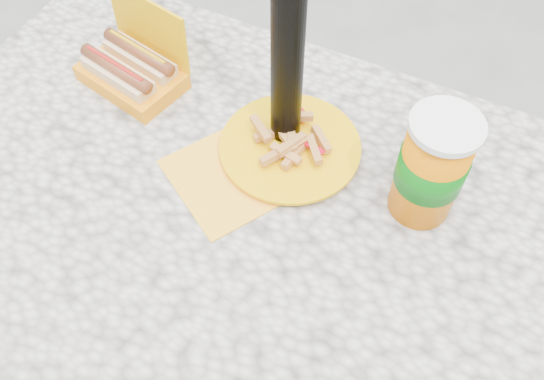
% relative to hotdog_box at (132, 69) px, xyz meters
% --- Properties ---
extents(ground, '(60.00, 60.00, 0.00)m').
position_rel_hotdog_box_xyz_m(ground, '(0.31, -0.16, -0.78)').
color(ground, slate).
extents(picnic_table, '(1.20, 0.80, 0.75)m').
position_rel_hotdog_box_xyz_m(picnic_table, '(0.31, -0.16, -0.14)').
color(picnic_table, beige).
rests_on(picnic_table, ground).
extents(hotdog_box, '(0.20, 0.16, 0.15)m').
position_rel_hotdog_box_xyz_m(hotdog_box, '(0.00, 0.00, 0.00)').
color(hotdog_box, '#EDAE00').
rests_on(hotdog_box, picnic_table).
extents(fries_plate, '(0.31, 0.33, 0.05)m').
position_rel_hotdog_box_xyz_m(fries_plate, '(0.32, -0.03, -0.02)').
color(fries_plate, yellow).
rests_on(fries_plate, picnic_table).
extents(soda_cup, '(0.10, 0.10, 0.19)m').
position_rel_hotdog_box_xyz_m(soda_cup, '(0.55, -0.03, 0.06)').
color(soda_cup, orange).
rests_on(soda_cup, picnic_table).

